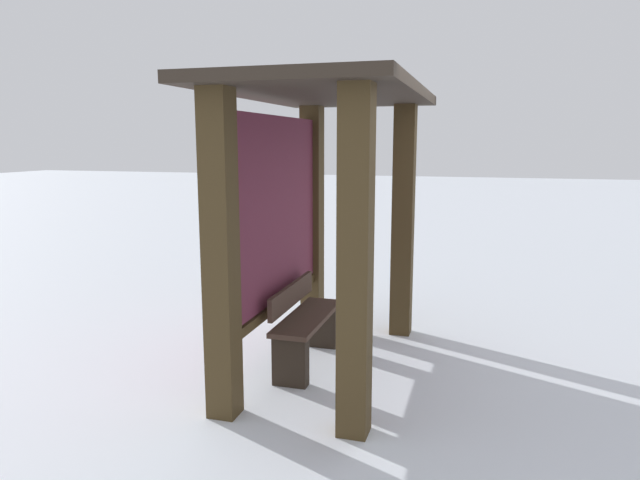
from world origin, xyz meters
TOP-DOWN VIEW (x-y plane):
  - ground_plane at (0.00, 0.00)m, footprint 60.00×60.00m
  - bus_shelter at (0.00, 0.13)m, footprint 2.77×1.54m
  - bench_left_inside at (0.00, 0.22)m, footprint 1.16×0.35m

SIDE VIEW (x-z plane):
  - ground_plane at x=0.00m, z-range 0.00..0.00m
  - bench_left_inside at x=0.00m, z-range -0.02..0.73m
  - bus_shelter at x=0.00m, z-range 0.44..2.92m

